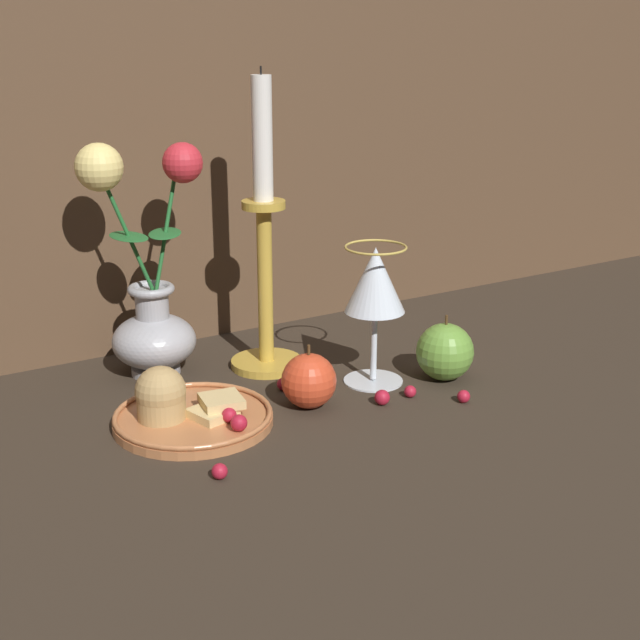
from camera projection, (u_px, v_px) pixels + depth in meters
ground_plane at (263, 408)px, 1.05m from camera, size 2.40×2.40×0.00m
vase at (149, 296)px, 1.12m from camera, size 0.15×0.11×0.30m
plate_with_pastries at (186, 411)px, 1.00m from camera, size 0.18×0.18×0.07m
wine_glass at (377, 286)px, 1.08m from camera, size 0.08×0.08×0.18m
candlestick at (265, 255)px, 1.13m from camera, size 0.09×0.09×0.38m
apple_beside_vase at (445, 352)px, 1.12m from camera, size 0.07×0.07×0.09m
apple_near_glass at (309, 381)px, 1.04m from camera, size 0.07×0.07×0.08m
berry_near_plate at (464, 396)px, 1.06m from camera, size 0.02×0.02×0.02m
berry_front_center at (220, 471)px, 0.88m from camera, size 0.02×0.02×0.02m
berry_by_glass_stem at (382, 397)px, 1.06m from camera, size 0.02×0.02×0.02m
berry_under_candlestick at (410, 391)px, 1.08m from camera, size 0.01×0.01×0.01m
berry_far_right at (283, 384)px, 1.10m from camera, size 0.02×0.02×0.02m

